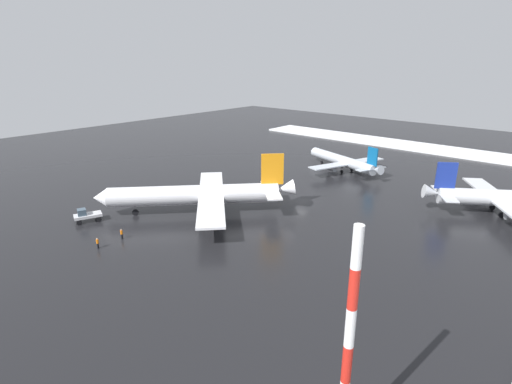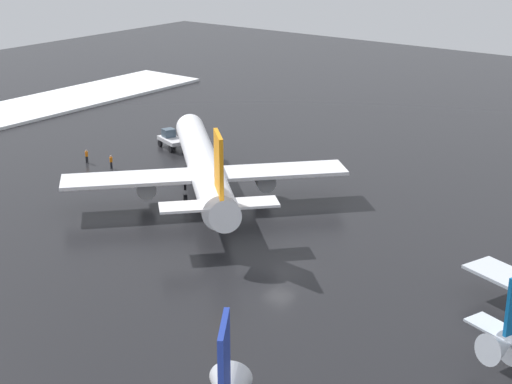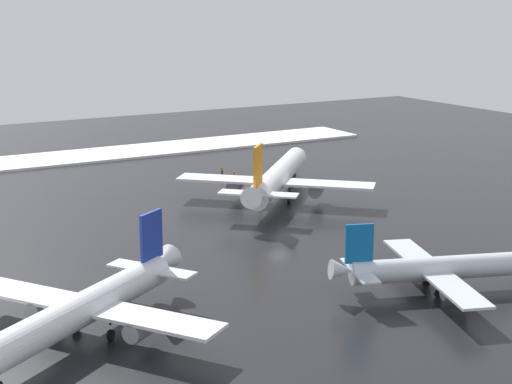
{
  "view_description": "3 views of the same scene",
  "coord_description": "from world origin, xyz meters",
  "px_view_note": "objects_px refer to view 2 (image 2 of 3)",
  "views": [
    {
      "loc": [
        -63.62,
        -43.42,
        27.76
      ],
      "look_at": [
        -9.82,
        3.72,
        3.61
      ],
      "focal_mm": 28.0,
      "sensor_mm": 36.0,
      "label": 1
    },
    {
      "loc": [
        36.41,
        -51.38,
        30.14
      ],
      "look_at": [
        -7.78,
        6.81,
        3.88
      ],
      "focal_mm": 55.0,
      "sensor_mm": 36.0,
      "label": 2
    },
    {
      "loc": [
        84.69,
        -52.01,
        30.09
      ],
      "look_at": [
        -8.97,
        1.59,
        4.13
      ],
      "focal_mm": 55.0,
      "sensor_mm": 36.0,
      "label": 3
    }
  ],
  "objects_px": {
    "airplane_distant_tail": "(204,166)",
    "ground_crew_by_nose_gear": "(87,155)",
    "ground_crew_near_tug": "(111,161)",
    "pushback_tug": "(171,139)"
  },
  "relations": [
    {
      "from": "airplane_distant_tail",
      "to": "ground_crew_by_nose_gear",
      "type": "relative_size",
      "value": 17.42
    },
    {
      "from": "ground_crew_by_nose_gear",
      "to": "ground_crew_near_tug",
      "type": "height_order",
      "value": "same"
    },
    {
      "from": "ground_crew_by_nose_gear",
      "to": "ground_crew_near_tug",
      "type": "relative_size",
      "value": 1.0
    },
    {
      "from": "pushback_tug",
      "to": "airplane_distant_tail",
      "type": "bearing_deg",
      "value": 163.96
    },
    {
      "from": "ground_crew_by_nose_gear",
      "to": "ground_crew_near_tug",
      "type": "distance_m",
      "value": 4.24
    },
    {
      "from": "airplane_distant_tail",
      "to": "pushback_tug",
      "type": "relative_size",
      "value": 5.87
    },
    {
      "from": "ground_crew_by_nose_gear",
      "to": "pushback_tug",
      "type": "bearing_deg",
      "value": 141.45
    },
    {
      "from": "pushback_tug",
      "to": "ground_crew_by_nose_gear",
      "type": "xyz_separation_m",
      "value": [
        -3.98,
        -11.34,
        -0.31
      ]
    },
    {
      "from": "airplane_distant_tail",
      "to": "ground_crew_by_nose_gear",
      "type": "distance_m",
      "value": 20.29
    },
    {
      "from": "pushback_tug",
      "to": "ground_crew_near_tug",
      "type": "xyz_separation_m",
      "value": [
        0.25,
        -11.1,
        -0.31
      ]
    }
  ]
}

